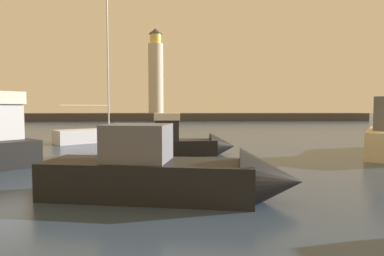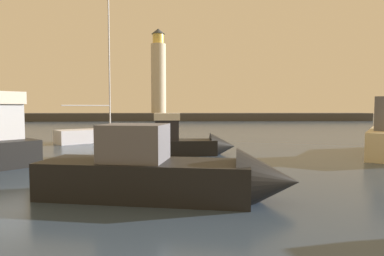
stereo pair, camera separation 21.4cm
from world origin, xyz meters
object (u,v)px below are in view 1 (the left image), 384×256
at_px(lighthouse, 156,73).
at_px(sailboat_moored, 101,134).
at_px(motorboat_1, 179,175).
at_px(motorboat_5, 187,143).

distance_m(lighthouse, sailboat_moored, 43.55).
relative_size(motorboat_1, sailboat_moored, 0.70).
distance_m(motorboat_1, motorboat_5, 9.56).
bearing_deg(motorboat_1, lighthouse, 94.23).
xyz_separation_m(lighthouse, motorboat_5, (4.95, -50.33, -9.15)).
xyz_separation_m(lighthouse, motorboat_1, (4.43, -59.88, -9.11)).
relative_size(lighthouse, motorboat_1, 2.16).
xyz_separation_m(motorboat_1, motorboat_5, (0.52, 9.55, -0.04)).
distance_m(lighthouse, motorboat_5, 51.39).
relative_size(lighthouse, motorboat_5, 2.90).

